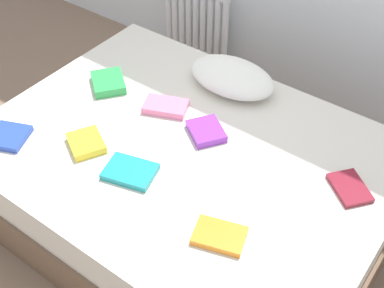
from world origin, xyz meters
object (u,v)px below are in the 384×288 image
Objects in this scene: radiator at (196,22)px; textbook_orange at (219,236)px; textbook_blue at (9,137)px; textbook_maroon at (350,188)px; textbook_green at (108,83)px; textbook_pink at (166,107)px; bed at (186,182)px; textbook_yellow at (86,143)px; pillow at (232,77)px; textbook_purple at (206,131)px; textbook_teal at (130,172)px.

radiator reaches higher than textbook_orange.
radiator is 3.05× the size of textbook_blue.
textbook_green is at bearing -138.39° from textbook_maroon.
textbook_pink reaches higher than textbook_blue.
textbook_orange reaches higher than textbook_maroon.
textbook_yellow is at bearing -144.06° from bed.
textbook_blue is at bearing -60.88° from textbook_green.
radiator is (-0.81, 1.20, 0.11)m from bed.
textbook_orange is 1.15× the size of textbook_yellow.
pillow is 2.68× the size of textbook_purple.
textbook_maroon is (1.57, -0.99, 0.16)m from radiator.
textbook_teal is 1.29× the size of textbook_blue.
bed is at bearing -67.13° from textbook_purple.
bed is 1.45m from radiator.
textbook_orange is at bearing -51.16° from radiator.
textbook_teal is 0.53m from textbook_orange.
textbook_purple reaches higher than textbook_orange.
radiator is 2.37× the size of textbook_teal.
pillow reaches higher than textbook_blue.
textbook_maroon is 0.73m from textbook_purple.
textbook_blue is at bearing -149.40° from textbook_pink.
radiator is 1.01m from pillow.
textbook_yellow and textbook_purple have the same top height.
textbook_pink and textbook_yellow have the same top height.
bed is at bearing -125.85° from textbook_maroon.
textbook_blue is (-0.48, -0.64, -0.00)m from textbook_pink.
textbook_yellow is 0.59m from textbook_purple.
textbook_pink is 0.29m from textbook_purple.
textbook_teal is 0.99m from textbook_maroon.
pillow is 2.73× the size of textbook_yellow.
pillow reaches higher than textbook_maroon.
textbook_yellow is 0.49m from textbook_green.
textbook_orange is (1.25, -1.55, 0.16)m from radiator.
textbook_green is at bearing 161.60° from textbook_pink.
textbook_pink is at bearing 42.07° from textbook_green.
bed is 10.98× the size of textbook_yellow.
textbook_blue is 0.91× the size of textbook_maroon.
textbook_green is at bearing 149.59° from textbook_yellow.
textbook_blue is at bearing -122.92° from pillow.
textbook_orange is (0.53, -0.05, -0.00)m from textbook_teal.
textbook_yellow reaches higher than textbook_teal.
textbook_teal is at bearing -7.35° from textbook_blue.
textbook_teal is (-0.10, -0.30, 0.27)m from bed.
textbook_blue is (-0.65, -1.01, -0.05)m from pillow.
bed is 8.73× the size of textbook_teal.
textbook_maroon is 1.08× the size of textbook_yellow.
textbook_pink is at bearing -115.06° from pillow.
radiator is 2.59× the size of textbook_green.
textbook_yellow is at bearing 157.60° from textbook_orange.
textbook_teal is 1.17× the size of textbook_maroon.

